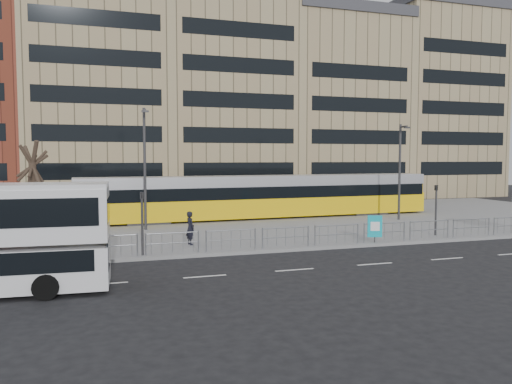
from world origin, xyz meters
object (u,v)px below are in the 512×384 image
object	(u,v)px
traffic_light_west	(142,215)
ad_panel	(375,227)
tram	(264,197)
bare_tree	(32,139)
traffic_light_east	(436,203)
pedestrian	(190,228)
lamp_post_east	(400,167)
lamp_post_west	(145,164)

from	to	relation	value
traffic_light_west	ad_panel	bearing A→B (deg)	9.81
tram	bare_tree	distance (m)	17.34
traffic_light_west	bare_tree	size ratio (longest dim) A/B	0.38
bare_tree	traffic_light_east	bearing A→B (deg)	-16.83
tram	bare_tree	size ratio (longest dim) A/B	3.53
ad_panel	traffic_light_east	size ratio (longest dim) A/B	0.49
pedestrian	lamp_post_east	distance (m)	18.53
traffic_light_east	lamp_post_east	distance (m)	7.92
lamp_post_west	lamp_post_east	distance (m)	19.07
pedestrian	bare_tree	xyz separation A→B (m)	(-8.53, 5.85, 4.96)
ad_panel	lamp_post_west	bearing A→B (deg)	161.24
pedestrian	traffic_light_east	bearing A→B (deg)	-108.22
ad_panel	bare_tree	world-z (taller)	bare_tree
tram	traffic_light_east	size ratio (longest dim) A/B	9.20
ad_panel	lamp_post_east	size ratio (longest dim) A/B	0.21
traffic_light_west	lamp_post_west	bearing A→B (deg)	94.72
traffic_light_west	traffic_light_east	xyz separation A→B (m)	(17.70, 0.96, 0.00)
pedestrian	traffic_light_west	xyz separation A→B (m)	(-2.75, -2.21, 1.06)
tram	pedestrian	xyz separation A→B (m)	(-7.69, -10.29, -0.76)
ad_panel	pedestrian	world-z (taller)	pedestrian
traffic_light_east	lamp_post_west	bearing A→B (deg)	130.84
lamp_post_west	bare_tree	distance (m)	6.90
ad_panel	traffic_light_west	world-z (taller)	traffic_light_west
tram	traffic_light_east	xyz separation A→B (m)	(7.26, -11.54, 0.29)
traffic_light_east	bare_tree	bearing A→B (deg)	138.78
tram	traffic_light_west	world-z (taller)	tram
lamp_post_west	lamp_post_east	bearing A→B (deg)	-1.30
traffic_light_east	bare_tree	size ratio (longest dim) A/B	0.38
ad_panel	traffic_light_west	distance (m)	12.81
ad_panel	traffic_light_east	distance (m)	5.19
tram	lamp_post_east	distance (m)	10.69
ad_panel	lamp_post_west	size ratio (longest dim) A/B	0.19
pedestrian	traffic_light_west	world-z (taller)	traffic_light_west
traffic_light_east	lamp_post_east	size ratio (longest dim) A/B	0.43
pedestrian	lamp_post_east	xyz separation A→B (m)	(17.23, 6.06, 3.09)
lamp_post_east	traffic_light_west	bearing A→B (deg)	-157.51
ad_panel	traffic_light_west	bearing A→B (deg)	-162.73
ad_panel	lamp_post_west	distance (m)	15.22
lamp_post_west	lamp_post_east	xyz separation A→B (m)	(19.06, -0.43, -0.36)
tram	ad_panel	size ratio (longest dim) A/B	18.62
tram	traffic_light_east	distance (m)	13.63
traffic_light_east	ad_panel	bearing A→B (deg)	169.02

